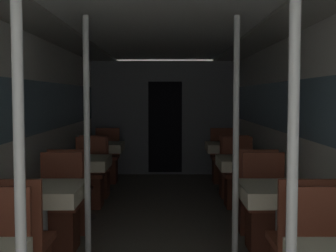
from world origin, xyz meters
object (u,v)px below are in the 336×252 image
object	(u,v)px
chair_left_far_2	(90,185)
dining_table_right_3	(228,149)
dining_table_left_3	(102,149)
dining_table_left_1	(42,198)
chair_right_far_1	(267,220)
chair_left_far_1	(59,220)
chair_right_near_2	(255,206)
dining_table_left_2	(81,166)
chair_right_far_2	(239,185)
chair_right_near_3	(233,178)
chair_left_far_3	(107,166)
dining_table_right_1	(282,198)
support_pole_right_0	(293,187)
support_pole_right_1	(236,146)
chair_right_far_3	(224,166)
dining_table_right_2	(247,166)
support_pole_left_0	(20,187)
chair_left_near_2	(72,206)
support_pole_left_1	(88,146)
chair_left_near_3	(96,178)

from	to	relation	value
chair_left_far_2	dining_table_right_3	size ratio (longest dim) A/B	1.25
dining_table_left_3	dining_table_left_1	bearing A→B (deg)	-90.00
chair_right_far_1	chair_left_far_1	bearing A→B (deg)	0.00
chair_right_far_1	chair_right_near_2	xyz separation A→B (m)	(0.00, 0.59, 0.00)
dining_table_left_3	dining_table_right_3	bearing A→B (deg)	0.00
dining_table_left_2	chair_right_far_2	world-z (taller)	chair_right_far_2
chair_left_far_2	dining_table_left_3	size ratio (longest dim) A/B	1.25
chair_right_near_3	dining_table_left_1	bearing A→B (deg)	-124.38
chair_left_far_3	chair_right_far_2	distance (m)	2.69
dining_table_right_1	dining_table_right_3	world-z (taller)	same
support_pole_right_0	chair_right_near_3	distance (m)	4.82
support_pole_right_1	chair_right_far_3	distance (m)	4.24
dining_table_left_1	dining_table_right_1	xyz separation A→B (m)	(2.03, 0.00, 0.00)
dining_table_left_1	dining_table_right_2	bearing A→B (deg)	41.28
chair_left_far_1	support_pole_right_1	size ratio (longest dim) A/B	0.43
support_pole_right_0	chair_right_near_2	world-z (taller)	support_pole_right_0
support_pole_left_0	support_pole_right_1	world-z (taller)	same
chair_left_near_2	dining_table_left_3	bearing A→B (deg)	90.00
dining_table_left_1	chair_left_far_3	xyz separation A→B (m)	(0.00, 4.15, -0.35)
chair_right_far_1	chair_right_far_2	world-z (taller)	same
chair_right_far_1	support_pole_left_0	bearing A→B (deg)	55.41
dining_table_left_3	chair_right_far_2	size ratio (longest dim) A/B	0.80
support_pole_left_0	dining_table_right_2	bearing A→B (deg)	65.29
chair_left_near_2	chair_right_near_2	distance (m)	2.03
support_pole_right_0	chair_left_near_2	bearing A→B (deg)	118.93
support_pole_right_1	chair_right_near_2	world-z (taller)	support_pole_right_1
dining_table_right_1	chair_right_far_1	size ratio (longest dim) A/B	0.80
dining_table_right_2	chair_right_far_3	world-z (taller)	chair_right_far_3
support_pole_left_1	chair_right_near_3	distance (m)	3.47
support_pole_right_0	chair_left_near_3	bearing A→B (deg)	109.05
support_pole_right_1	dining_table_right_2	distance (m)	1.87
chair_left_far_1	chair_left_far_3	bearing A→B (deg)	-90.00
chair_right_far_3	support_pole_left_0	bearing A→B (deg)	74.57
dining_table_left_3	chair_right_near_3	bearing A→B (deg)	-16.37
support_pole_left_0	support_pole_right_0	bearing A→B (deg)	0.00
chair_left_near_3	chair_right_far_2	bearing A→B (deg)	-16.18
chair_left_far_2	chair_right_far_3	world-z (taller)	same
dining_table_left_1	dining_table_right_2	size ratio (longest dim) A/B	1.00
dining_table_right_2	chair_right_far_3	distance (m)	2.40
chair_left_far_2	chair_right_far_1	distance (m)	2.69
chair_left_far_1	dining_table_left_2	distance (m)	1.23
support_pole_left_1	dining_table_right_2	bearing A→B (deg)	47.37
dining_table_left_2	chair_right_far_3	xyz separation A→B (m)	(2.03, 2.37, -0.35)
dining_table_left_1	chair_right_far_3	world-z (taller)	chair_right_far_3
dining_table_left_1	support_pole_left_1	xyz separation A→B (m)	(0.39, -0.00, 0.44)
chair_left_far_2	dining_table_right_3	bearing A→B (deg)	-149.72
chair_left_near_2	chair_right_far_3	bearing A→B (deg)	55.69
chair_left_far_1	dining_table_right_2	size ratio (longest dim) A/B	1.25
chair_left_far_2	chair_left_near_3	distance (m)	0.59
support_pole_right_0	dining_table_right_1	distance (m)	1.87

